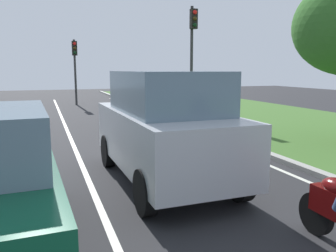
# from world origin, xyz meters

# --- Properties ---
(ground_plane) EXTENTS (60.00, 60.00, 0.00)m
(ground_plane) POSITION_xyz_m (0.00, 14.00, 0.00)
(ground_plane) COLOR #262628
(lane_line_center) EXTENTS (0.12, 32.00, 0.01)m
(lane_line_center) POSITION_xyz_m (-0.70, 14.00, 0.00)
(lane_line_center) COLOR silver
(lane_line_center) RESTS_ON ground
(lane_line_right_edge) EXTENTS (0.12, 32.00, 0.01)m
(lane_line_right_edge) POSITION_xyz_m (3.60, 14.00, 0.00)
(lane_line_right_edge) COLOR silver
(lane_line_right_edge) RESTS_ON ground
(grass_verge_right) EXTENTS (9.00, 48.00, 0.06)m
(grass_verge_right) POSITION_xyz_m (8.50, 14.00, 0.03)
(grass_verge_right) COLOR #3D6628
(grass_verge_right) RESTS_ON ground
(curb_right) EXTENTS (0.24, 48.00, 0.12)m
(curb_right) POSITION_xyz_m (4.10, 14.00, 0.06)
(curb_right) COLOR #9E9B93
(curb_right) RESTS_ON ground
(car_suv_ahead) EXTENTS (2.03, 4.53, 2.28)m
(car_suv_ahead) POSITION_xyz_m (0.80, 8.53, 1.17)
(car_suv_ahead) COLOR #B7BABF
(car_suv_ahead) RESTS_ON ground
(traffic_light_near_right) EXTENTS (0.32, 0.50, 5.23)m
(traffic_light_near_right) POSITION_xyz_m (5.28, 17.37, 3.57)
(traffic_light_near_right) COLOR #2D2D2D
(traffic_light_near_right) RESTS_ON ground
(traffic_light_far_median) EXTENTS (0.32, 0.50, 4.21)m
(traffic_light_far_median) POSITION_xyz_m (0.57, 25.48, 2.92)
(traffic_light_far_median) COLOR #2D2D2D
(traffic_light_far_median) RESTS_ON ground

